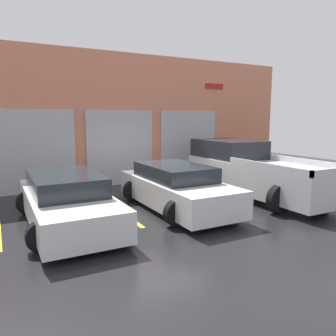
% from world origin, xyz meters
% --- Properties ---
extents(ground_plane, '(28.00, 28.00, 0.00)m').
position_xyz_m(ground_plane, '(0.00, 0.00, 0.00)').
color(ground_plane, black).
extents(shophouse_building, '(15.01, 0.68, 4.98)m').
position_xyz_m(shophouse_building, '(-0.01, 3.29, 2.45)').
color(shophouse_building, '#D17A5B').
rests_on(shophouse_building, ground).
extents(pickup_truck, '(2.39, 5.55, 1.77)m').
position_xyz_m(pickup_truck, '(3.01, -0.72, 0.83)').
color(pickup_truck, silver).
rests_on(pickup_truck, ground).
extents(sedan_white, '(2.14, 4.38, 1.25)m').
position_xyz_m(sedan_white, '(0.00, -1.00, 0.60)').
color(sedan_white, white).
rests_on(sedan_white, ground).
extents(sedan_side, '(2.12, 4.60, 1.24)m').
position_xyz_m(sedan_side, '(-3.01, -1.00, 0.59)').
color(sedan_side, white).
rests_on(sedan_side, ground).
extents(parking_stripe_left, '(0.12, 2.20, 0.01)m').
position_xyz_m(parking_stripe_left, '(-1.51, -1.02, 0.00)').
color(parking_stripe_left, gold).
rests_on(parking_stripe_left, ground).
extents(parking_stripe_centre, '(0.12, 2.20, 0.01)m').
position_xyz_m(parking_stripe_centre, '(1.51, -1.02, 0.00)').
color(parking_stripe_centre, gold).
rests_on(parking_stripe_centre, ground).
extents(parking_stripe_right, '(0.12, 2.20, 0.01)m').
position_xyz_m(parking_stripe_right, '(4.52, -1.02, 0.00)').
color(parking_stripe_right, gold).
rests_on(parking_stripe_right, ground).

